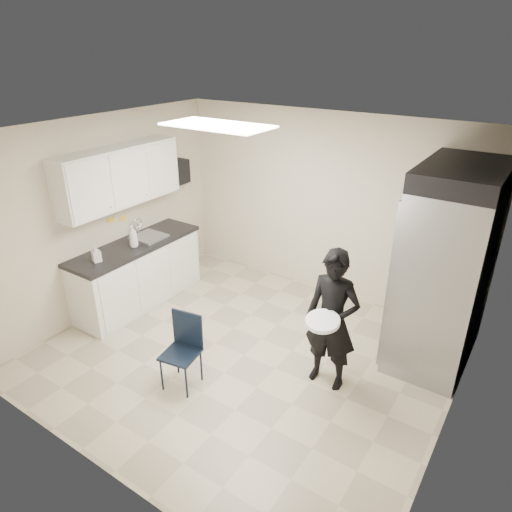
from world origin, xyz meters
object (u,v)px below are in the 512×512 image
Objects in this scene: folding_chair at (180,354)px; man_tuxedo at (332,320)px; lower_counter at (138,275)px; commercial_fridge at (444,276)px.

man_tuxedo is at bearing 26.41° from folding_chair.
lower_counter is 1.21× the size of man_tuxedo.
man_tuxedo reaches higher than lower_counter.
commercial_fridge is at bearing 34.90° from folding_chair.
lower_counter reaches higher than folding_chair.
commercial_fridge is 2.60× the size of folding_chair.
folding_chair is at bearing -30.40° from lower_counter.
lower_counter is at bearing 139.85° from folding_chair.
man_tuxedo reaches higher than folding_chair.
folding_chair is at bearing -145.76° from man_tuxedo.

